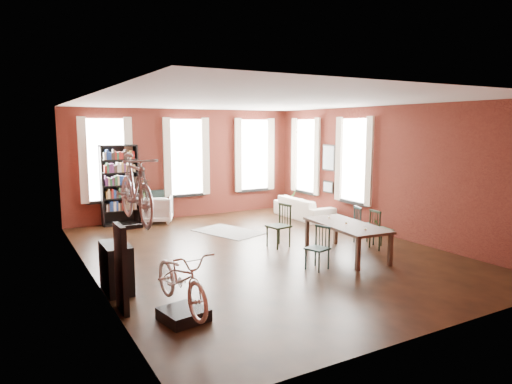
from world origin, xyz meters
TOP-DOWN VIEW (x-y plane):
  - room at (0.25, 0.62)m, footprint 9.00×9.04m
  - dining_table at (1.37, -1.13)m, footprint 1.09×2.08m
  - dining_chair_a at (0.30, -1.58)m, footprint 0.47×0.47m
  - dining_chair_b at (0.53, 0.16)m, footprint 0.50×0.50m
  - dining_chair_c at (2.43, -1.07)m, footprint 0.44×0.44m
  - dining_chair_d at (2.40, -0.57)m, footprint 0.50×0.50m
  - bookshelf at (-2.00, 4.30)m, footprint 1.00×0.32m
  - white_armchair at (-1.03, 4.10)m, footprint 1.04×1.01m
  - cream_sofa at (2.95, 2.60)m, footprint 0.61×2.08m
  - striped_rug at (0.20, 2.03)m, footprint 1.60×1.99m
  - bike_trainer at (-2.73, -2.52)m, footprint 0.67×0.67m
  - bike_wall_rack at (-3.40, -1.80)m, footprint 0.16×0.60m
  - console_table at (-3.28, -0.90)m, footprint 0.40×0.80m
  - plant_stand at (-1.44, 4.29)m, footprint 0.37×0.37m
  - plant_by_sofa at (3.13, 3.52)m, footprint 0.60×0.81m
  - plant_small at (3.33, 0.00)m, footprint 0.34×0.44m
  - bicycle_floor at (-2.74, -2.50)m, footprint 0.62×0.90m
  - bicycle_hung at (-3.15, -1.80)m, footprint 0.47×1.00m
  - plant_on_stand at (-1.48, 4.28)m, footprint 0.80×0.83m

SIDE VIEW (x-z plane):
  - striped_rug at x=0.20m, z-range 0.00..0.01m
  - plant_small at x=3.33m, z-range 0.00..0.14m
  - bike_trainer at x=-2.73m, z-range 0.00..0.17m
  - plant_by_sofa at x=3.13m, z-range 0.00..0.32m
  - plant_stand at x=-1.44m, z-range 0.00..0.58m
  - dining_table at x=1.37m, z-range 0.00..0.68m
  - console_table at x=-3.28m, z-range 0.00..0.80m
  - cream_sofa at x=2.95m, z-range 0.00..0.81m
  - dining_chair_a at x=0.30m, z-range 0.00..0.82m
  - white_armchair at x=-1.03m, z-range 0.00..0.83m
  - dining_chair_c at x=2.43m, z-range 0.00..0.87m
  - dining_chair_d at x=2.40m, z-range 0.00..0.87m
  - dining_chair_b at x=0.53m, z-range 0.00..0.96m
  - bike_wall_rack at x=-3.40m, z-range 0.00..1.30m
  - plant_on_stand at x=-1.48m, z-range 0.58..1.09m
  - bicycle_floor at x=-2.74m, z-range 0.17..1.82m
  - bookshelf at x=-2.00m, z-range 0.00..2.20m
  - bicycle_hung at x=-3.15m, z-range 1.30..2.96m
  - room at x=0.25m, z-range 0.53..3.75m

